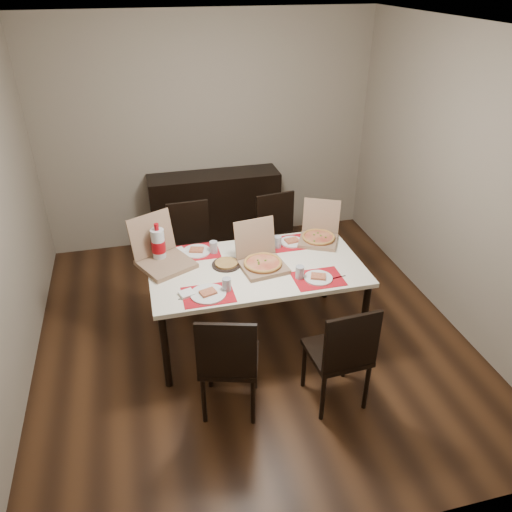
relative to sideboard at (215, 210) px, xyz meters
name	(u,v)px	position (x,y,z in m)	size (l,w,h in m)	color
ground	(251,334)	(0.00, -1.78, -0.46)	(3.80, 4.00, 0.02)	#3E2413
room_walls	(237,137)	(0.00, -1.35, 1.28)	(3.84, 4.02, 2.62)	gray
sideboard	(215,210)	(0.00, 0.00, 0.00)	(1.50, 0.40, 0.90)	black
dining_table	(256,273)	(0.04, -1.82, 0.23)	(1.80, 1.00, 0.75)	#F5EACE
chair_near_left	(228,360)	(-0.37, -2.65, 0.06)	(0.52, 0.52, 0.93)	black
chair_near_right	(342,352)	(0.45, -2.77, 0.06)	(0.45, 0.45, 0.93)	black
chair_far_left	(192,244)	(-0.40, -0.87, 0.06)	(0.44, 0.44, 0.93)	black
chair_far_right	(279,235)	(0.53, -0.89, 0.06)	(0.47, 0.47, 0.93)	black
setting_near_left	(210,292)	(-0.40, -2.14, 0.32)	(0.43, 0.30, 0.11)	red
setting_near_right	(313,276)	(0.45, -2.12, 0.32)	(0.44, 0.30, 0.11)	red
setting_far_left	(199,250)	(-0.39, -1.47, 0.32)	(0.47, 0.30, 0.11)	red
setting_far_right	(288,242)	(0.42, -1.52, 0.32)	(0.50, 0.30, 0.11)	red
napkin_loose	(261,272)	(0.06, -1.94, 0.31)	(0.12, 0.11, 0.02)	white
pizza_box_center	(261,260)	(0.09, -1.83, 0.36)	(0.41, 0.45, 0.36)	#85654D
pizza_box_right	(319,235)	(0.72, -1.51, 0.36)	(0.47, 0.49, 0.34)	#85654D
pizza_box_left	(163,258)	(-0.72, -1.60, 0.36)	(0.56, 0.58, 0.40)	#85654D
faina_plate	(226,264)	(-0.20, -1.75, 0.31)	(0.25, 0.25, 0.03)	black
dip_bowl	(265,251)	(0.18, -1.60, 0.31)	(0.10, 0.10, 0.03)	white
soda_bottle	(159,245)	(-0.74, -1.53, 0.45)	(0.12, 0.12, 0.36)	silver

